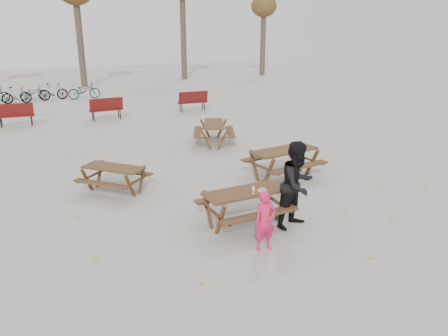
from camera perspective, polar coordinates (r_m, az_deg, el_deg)
name	(u,v)px	position (r m, az deg, el deg)	size (l,w,h in m)	color
ground	(245,224)	(9.69, 2.72, -7.29)	(80.00, 80.00, 0.00)	gray
main_picnic_table	(245,199)	(9.45, 2.78, -4.07)	(1.80, 1.45, 0.78)	#3D2716
food_tray	(262,190)	(9.38, 4.99, -2.94)	(0.18, 0.11, 0.04)	silver
bread_roll	(262,189)	(9.36, 5.00, -2.70)	(0.14, 0.06, 0.05)	tan
soda_bottle	(253,190)	(9.22, 3.86, -2.94)	(0.07, 0.07, 0.17)	silver
child	(265,221)	(8.44, 5.40, -6.91)	(0.43, 0.28, 1.19)	#E11C54
adult	(297,185)	(9.37, 9.55, -2.16)	(0.92, 0.72, 1.89)	black
picnic_table_east	(284,163)	(12.52, 7.80, 0.61)	(1.92, 1.55, 0.83)	#3D2716
picnic_table_north	(114,179)	(11.71, -14.14, -1.42)	(1.59, 1.28, 0.68)	#3D2716
picnic_table_far	(214,134)	(15.95, -1.32, 4.52)	(1.80, 1.45, 0.78)	#3D2716
park_bench_row	(71,112)	(20.48, -19.38, 6.93)	(12.75, 1.93, 1.03)	maroon
bicycle_row	(39,93)	(27.45, -23.02, 9.04)	(6.57, 1.96, 0.96)	black
fallen_leaves	(215,185)	(11.94, -1.15, -2.20)	(11.00, 11.00, 0.01)	#AB8629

